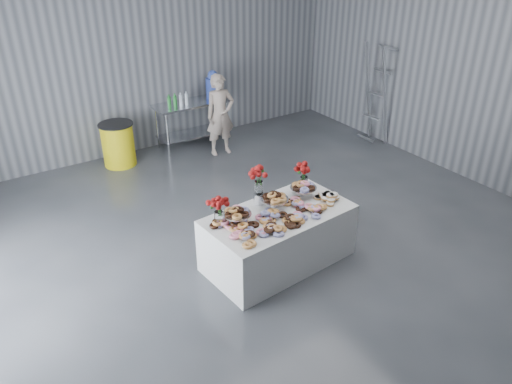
% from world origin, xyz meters
% --- Properties ---
extents(ground, '(9.00, 9.00, 0.00)m').
position_xyz_m(ground, '(0.00, 0.00, 0.00)').
color(ground, '#34363B').
rests_on(ground, ground).
extents(room_walls, '(8.04, 9.04, 4.02)m').
position_xyz_m(room_walls, '(-0.27, 0.07, 2.64)').
color(room_walls, gray).
rests_on(room_walls, ground).
extents(display_table, '(1.97, 1.15, 0.75)m').
position_xyz_m(display_table, '(-0.25, -0.06, 0.38)').
color(display_table, silver).
rests_on(display_table, ground).
extents(prep_table, '(1.50, 0.60, 0.90)m').
position_xyz_m(prep_table, '(0.63, 4.10, 0.62)').
color(prep_table, silver).
rests_on(prep_table, ground).
extents(donut_mounds, '(1.86, 0.94, 0.09)m').
position_xyz_m(donut_mounds, '(-0.25, -0.11, 0.80)').
color(donut_mounds, '#E3AB53').
rests_on(donut_mounds, display_table).
extents(cake_stand_left, '(0.36, 0.36, 0.17)m').
position_xyz_m(cake_stand_left, '(-0.81, 0.04, 0.89)').
color(cake_stand_left, silver).
rests_on(cake_stand_left, display_table).
extents(cake_stand_mid, '(0.36, 0.36, 0.17)m').
position_xyz_m(cake_stand_mid, '(-0.21, 0.09, 0.89)').
color(cake_stand_mid, silver).
rests_on(cake_stand_mid, display_table).
extents(cake_stand_right, '(0.36, 0.36, 0.17)m').
position_xyz_m(cake_stand_right, '(0.29, 0.13, 0.89)').
color(cake_stand_right, silver).
rests_on(cake_stand_right, display_table).
extents(danish_pile, '(0.48, 0.48, 0.11)m').
position_xyz_m(danish_pile, '(0.51, -0.15, 0.81)').
color(danish_pile, white).
rests_on(danish_pile, display_table).
extents(bouquet_left, '(0.26, 0.26, 0.42)m').
position_xyz_m(bouquet_left, '(-1.02, 0.13, 1.05)').
color(bouquet_left, white).
rests_on(bouquet_left, display_table).
extents(bouquet_right, '(0.26, 0.26, 0.42)m').
position_xyz_m(bouquet_right, '(0.42, 0.29, 1.05)').
color(bouquet_right, white).
rests_on(bouquet_right, display_table).
extents(bouquet_center, '(0.26, 0.26, 0.57)m').
position_xyz_m(bouquet_center, '(-0.33, 0.28, 1.13)').
color(bouquet_center, silver).
rests_on(bouquet_center, display_table).
extents(water_jug, '(0.28, 0.28, 0.55)m').
position_xyz_m(water_jug, '(1.13, 4.10, 1.15)').
color(water_jug, '#4161E0').
rests_on(water_jug, prep_table).
extents(drink_bottles, '(0.54, 0.08, 0.27)m').
position_xyz_m(drink_bottles, '(0.31, 4.00, 1.04)').
color(drink_bottles, '#268C33').
rests_on(drink_bottles, prep_table).
extents(person, '(0.60, 0.43, 1.55)m').
position_xyz_m(person, '(0.91, 3.46, 0.78)').
color(person, '#CC8C93').
rests_on(person, ground).
extents(trash_barrel, '(0.63, 0.63, 0.80)m').
position_xyz_m(trash_barrel, '(-0.94, 4.03, 0.40)').
color(trash_barrel, yellow).
rests_on(trash_barrel, ground).
extents(stepladder, '(0.62, 0.50, 2.03)m').
position_xyz_m(stepladder, '(3.75, 2.22, 1.01)').
color(stepladder, silver).
rests_on(stepladder, ground).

